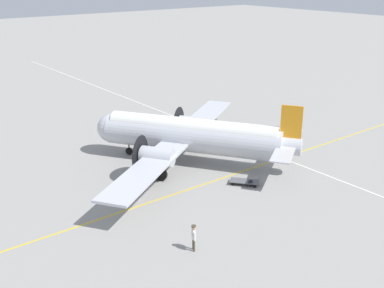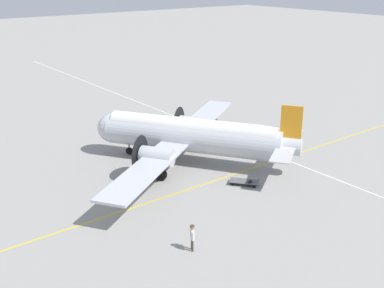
{
  "view_description": "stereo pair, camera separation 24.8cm",
  "coord_description": "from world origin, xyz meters",
  "px_view_note": "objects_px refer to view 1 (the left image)",
  "views": [
    {
      "loc": [
        -25.18,
        -32.3,
        16.69
      ],
      "look_at": [
        0.0,
        0.0,
        1.81
      ],
      "focal_mm": 45.0,
      "sensor_mm": 36.0,
      "label": 1
    },
    {
      "loc": [
        -24.98,
        -32.45,
        16.69
      ],
      "look_at": [
        0.0,
        0.0,
        1.81
      ],
      "focal_mm": 45.0,
      "sensor_mm": 36.0,
      "label": 2
    }
  ],
  "objects_px": {
    "airliner_main": "(187,135)",
    "suitcase_near_door": "(250,184)",
    "crew_foreground": "(194,235)",
    "baggage_cart": "(245,181)"
  },
  "relations": [
    {
      "from": "crew_foreground",
      "to": "baggage_cart",
      "type": "xyz_separation_m",
      "value": [
        9.42,
        5.19,
        -0.83
      ]
    },
    {
      "from": "airliner_main",
      "to": "suitcase_near_door",
      "type": "bearing_deg",
      "value": 153.08
    },
    {
      "from": "airliner_main",
      "to": "baggage_cart",
      "type": "relative_size",
      "value": 9.6
    },
    {
      "from": "suitcase_near_door",
      "to": "baggage_cart",
      "type": "xyz_separation_m",
      "value": [
        -0.13,
        0.54,
        0.04
      ]
    },
    {
      "from": "crew_foreground",
      "to": "suitcase_near_door",
      "type": "xyz_separation_m",
      "value": [
        9.55,
        4.66,
        -0.87
      ]
    },
    {
      "from": "baggage_cart",
      "to": "suitcase_near_door",
      "type": "bearing_deg",
      "value": 155.64
    },
    {
      "from": "airliner_main",
      "to": "suitcase_near_door",
      "type": "relative_size",
      "value": 46.69
    },
    {
      "from": "airliner_main",
      "to": "crew_foreground",
      "type": "relative_size",
      "value": 13.69
    },
    {
      "from": "crew_foreground",
      "to": "airliner_main",
      "type": "bearing_deg",
      "value": -9.85
    },
    {
      "from": "suitcase_near_door",
      "to": "airliner_main",
      "type": "bearing_deg",
      "value": 96.57
    }
  ]
}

